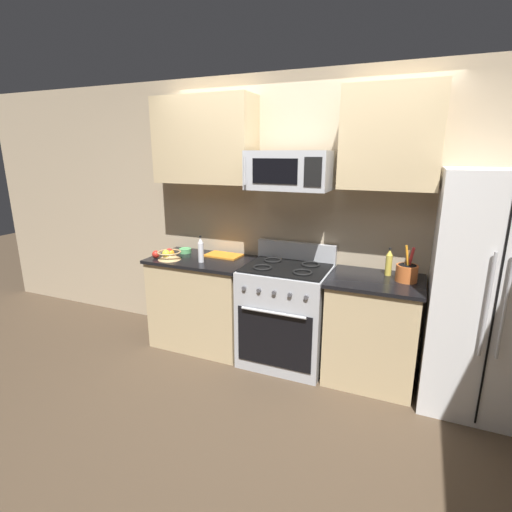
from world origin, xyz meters
name	(u,v)px	position (x,y,z in m)	size (l,w,h in m)	color
ground_plane	(259,397)	(0.00, 0.00, 0.00)	(16.00, 16.00, 0.00)	#473828
wall_back	(300,219)	(0.00, 1.01, 1.30)	(8.00, 0.10, 2.60)	tan
counter_left	(203,301)	(-0.88, 0.63, 0.46)	(0.98, 0.61, 0.91)	tan
range_oven	(286,314)	(0.00, 0.63, 0.47)	(0.76, 0.66, 1.09)	#B2B5BA
counter_right	(372,330)	(0.77, 0.63, 0.46)	(0.76, 0.61, 0.91)	tan
refrigerator	(487,294)	(1.55, 0.62, 0.90)	(0.78, 0.73, 1.80)	silver
microwave	(290,170)	(0.00, 0.66, 1.76)	(0.70, 0.44, 0.32)	#B2B5BA
upper_cabinets_left	(205,140)	(-0.89, 0.79, 2.02)	(0.97, 0.34, 0.79)	tan
upper_cabinets_right	(391,138)	(0.77, 0.79, 2.02)	(0.75, 0.34, 0.79)	tan
utensil_crock	(407,272)	(0.99, 0.67, 0.98)	(0.17, 0.17, 0.29)	#D1662D
fruit_basket	(169,255)	(-1.14, 0.47, 0.96)	(0.23, 0.23, 0.11)	tan
apple_loose	(156,254)	(-1.29, 0.47, 0.95)	(0.07, 0.07, 0.07)	red
cutting_board	(224,255)	(-0.72, 0.79, 0.92)	(0.35, 0.22, 0.02)	orange
bottle_oil	(389,263)	(0.85, 0.78, 1.02)	(0.05, 0.05, 0.24)	gold
bottle_vinegar	(201,250)	(-0.81, 0.52, 1.03)	(0.05, 0.05, 0.25)	silver
prep_bowl	(185,250)	(-1.14, 0.75, 0.94)	(0.12, 0.12, 0.05)	#59AD66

